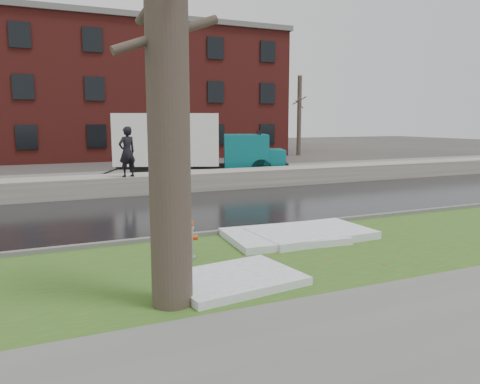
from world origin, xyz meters
name	(u,v)px	position (x,y,z in m)	size (l,w,h in m)	color
ground	(247,244)	(0.00, 0.00, 0.00)	(120.00, 120.00, 0.00)	#47423D
verge	(273,257)	(0.00, -1.25, 0.02)	(60.00, 4.50, 0.04)	#2B521B
sidewalk	(403,329)	(0.00, -5.00, 0.03)	(60.00, 3.00, 0.05)	slate
road	(188,210)	(0.00, 4.50, 0.01)	(60.00, 7.00, 0.03)	black
parking_lot	(133,180)	(0.00, 13.00, 0.01)	(60.00, 9.00, 0.03)	slate
curb	(230,232)	(0.00, 1.00, 0.07)	(60.00, 0.15, 0.14)	slate
snowbank	(155,183)	(0.00, 8.70, 0.38)	(60.00, 1.60, 0.75)	#A6A297
brick_building	(113,94)	(2.00, 30.00, 5.00)	(26.00, 12.00, 10.00)	maroon
bg_tree_center	(2,113)	(-6.00, 26.00, 3.33)	(1.40, 1.62, 6.50)	brown
bg_tree_right	(299,115)	(16.00, 24.00, 3.33)	(1.40, 1.62, 6.50)	brown
fire_hydrant	(187,237)	(-1.68, -0.71, 0.50)	(0.43, 0.38, 0.86)	#93959A
tree	(167,40)	(-2.63, -2.88, 3.97)	(1.62, 1.92, 7.80)	brown
box_truck	(189,144)	(2.72, 12.63, 1.69)	(9.50, 5.06, 3.20)	black
worker	(127,152)	(-1.17, 8.10, 1.69)	(0.69, 0.45, 1.89)	black
snow_patch_near	(283,236)	(0.89, -0.10, 0.12)	(2.60, 2.00, 0.16)	white
snow_patch_far	(234,279)	(-1.38, -2.41, 0.11)	(2.20, 1.60, 0.14)	white
snow_patch_side	(311,233)	(1.63, -0.18, 0.13)	(2.80, 1.80, 0.18)	white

